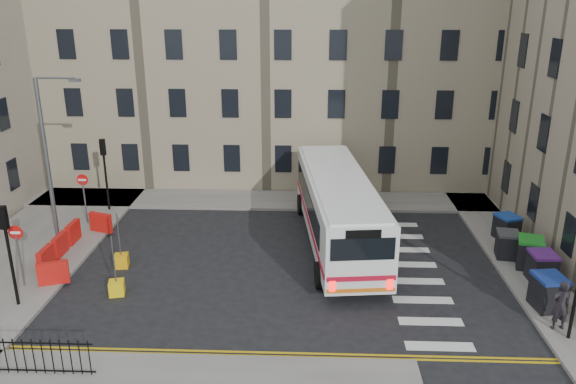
# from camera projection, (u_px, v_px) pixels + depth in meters

# --- Properties ---
(ground) EXTENTS (120.00, 120.00, 0.00)m
(ground) POSITION_uv_depth(u_px,v_px,m) (322.00, 267.00, 25.41)
(ground) COLOR black
(ground) RESTS_ON ground
(pavement_north) EXTENTS (36.00, 3.20, 0.15)m
(pavement_north) POSITION_uv_depth(u_px,v_px,m) (220.00, 200.00, 33.73)
(pavement_north) COLOR slate
(pavement_north) RESTS_ON ground
(pavement_east) EXTENTS (2.40, 26.00, 0.15)m
(pavement_east) POSITION_uv_depth(u_px,v_px,m) (496.00, 234.00, 28.82)
(pavement_east) COLOR slate
(pavement_east) RESTS_ON ground
(pavement_west) EXTENTS (6.00, 22.00, 0.15)m
(pavement_west) POSITION_uv_depth(u_px,v_px,m) (29.00, 251.00, 26.86)
(pavement_west) COLOR slate
(pavement_west) RESTS_ON ground
(terrace_north) EXTENTS (38.30, 10.80, 17.20)m
(terrace_north) POSITION_uv_depth(u_px,v_px,m) (216.00, 44.00, 37.51)
(terrace_north) COLOR gray
(terrace_north) RESTS_ON ground
(traffic_light_nw) EXTENTS (0.28, 0.22, 4.10)m
(traffic_light_nw) POSITION_uv_depth(u_px,v_px,m) (104.00, 163.00, 31.07)
(traffic_light_nw) COLOR black
(traffic_light_nw) RESTS_ON pavement_west
(traffic_light_sw) EXTENTS (0.28, 0.22, 4.10)m
(traffic_light_sw) POSITION_uv_depth(u_px,v_px,m) (7.00, 240.00, 21.15)
(traffic_light_sw) COLOR black
(traffic_light_sw) RESTS_ON pavement_west
(streetlamp) EXTENTS (0.50, 0.22, 8.14)m
(streetlamp) POSITION_uv_depth(u_px,v_px,m) (47.00, 160.00, 26.37)
(streetlamp) COLOR #595B5E
(streetlamp) RESTS_ON pavement_west
(no_entry_north) EXTENTS (0.60, 0.08, 3.00)m
(no_entry_north) POSITION_uv_depth(u_px,v_px,m) (83.00, 188.00, 29.45)
(no_entry_north) COLOR #595B5E
(no_entry_north) RESTS_ON pavement_west
(no_entry_south) EXTENTS (0.60, 0.08, 3.00)m
(no_entry_south) POSITION_uv_depth(u_px,v_px,m) (17.00, 243.00, 22.84)
(no_entry_south) COLOR #595B5E
(no_entry_south) RESTS_ON pavement_west
(roadworks_barriers) EXTENTS (1.66, 6.26, 1.00)m
(roadworks_barriers) POSITION_uv_depth(u_px,v_px,m) (68.00, 245.00, 26.11)
(roadworks_barriers) COLOR red
(roadworks_barriers) RESTS_ON pavement_west
(bus) EXTENTS (4.19, 12.69, 3.38)m
(bus) POSITION_uv_depth(u_px,v_px,m) (337.00, 206.00, 27.25)
(bus) COLOR white
(bus) RESTS_ON ground
(wheelie_bin_a) EXTENTS (1.22, 1.36, 1.36)m
(wheelie_bin_a) POSITION_uv_depth(u_px,v_px,m) (548.00, 292.00, 21.55)
(wheelie_bin_a) COLOR black
(wheelie_bin_a) RESTS_ON pavement_east
(wheelie_bin_b) EXTENTS (1.05, 1.20, 1.30)m
(wheelie_bin_b) POSITION_uv_depth(u_px,v_px,m) (542.00, 267.00, 23.62)
(wheelie_bin_b) COLOR black
(wheelie_bin_b) RESTS_ON pavement_east
(wheelie_bin_c) EXTENTS (1.40, 1.50, 1.36)m
(wheelie_bin_c) POSITION_uv_depth(u_px,v_px,m) (530.00, 253.00, 24.88)
(wheelie_bin_c) COLOR black
(wheelie_bin_c) RESTS_ON pavement_east
(wheelie_bin_d) EXTENTS (1.14, 1.26, 1.23)m
(wheelie_bin_d) POSITION_uv_depth(u_px,v_px,m) (507.00, 244.00, 25.89)
(wheelie_bin_d) COLOR black
(wheelie_bin_d) RESTS_ON pavement_east
(wheelie_bin_e) EXTENTS (1.31, 1.39, 1.23)m
(wheelie_bin_e) POSITION_uv_depth(u_px,v_px,m) (507.00, 227.00, 27.87)
(wheelie_bin_e) COLOR black
(wheelie_bin_e) RESTS_ON pavement_east
(pedestrian) EXTENTS (0.76, 0.56, 1.91)m
(pedestrian) POSITION_uv_depth(u_px,v_px,m) (560.00, 305.00, 20.09)
(pedestrian) COLOR black
(pedestrian) RESTS_ON pavement_east
(bollard_yellow) EXTENTS (0.69, 0.69, 0.60)m
(bollard_yellow) POSITION_uv_depth(u_px,v_px,m) (121.00, 261.00, 25.32)
(bollard_yellow) COLOR #EBA20D
(bollard_yellow) RESTS_ON ground
(bollard_chevron) EXTENTS (0.72, 0.72, 0.60)m
(bollard_chevron) POSITION_uv_depth(u_px,v_px,m) (117.00, 288.00, 22.95)
(bollard_chevron) COLOR yellow
(bollard_chevron) RESTS_ON ground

